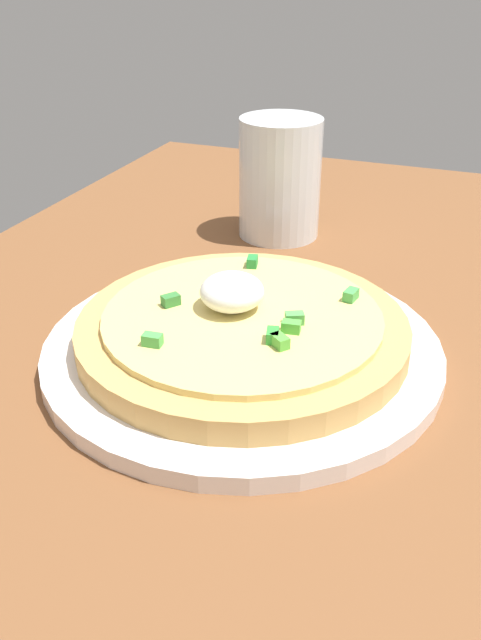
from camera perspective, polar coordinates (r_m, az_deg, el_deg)
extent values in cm
cube|color=brown|center=(49.57, 6.24, -5.80)|extent=(106.97, 75.96, 3.03)
cylinder|color=white|center=(49.49, 0.00, -2.67)|extent=(28.88, 28.88, 1.29)
cylinder|color=tan|center=(48.68, 0.00, -1.11)|extent=(23.87, 23.87, 1.84)
cylinder|color=#E7CC75|center=(48.10, 0.00, 0.09)|extent=(20.02, 20.02, 0.49)
ellipsoid|color=white|center=(48.48, -0.72, 2.39)|extent=(4.64, 4.64, 2.59)
cube|color=#288B3C|center=(55.38, 1.00, 4.93)|extent=(1.43, 1.07, 0.80)
cube|color=green|center=(50.66, 9.25, 2.10)|extent=(1.40, 1.02, 0.80)
cube|color=green|center=(44.88, 2.71, -1.31)|extent=(1.44, 1.10, 0.80)
cube|color=green|center=(45.97, 4.27, -0.56)|extent=(0.96, 1.37, 0.80)
cube|color=#368039|center=(49.51, -5.87, 1.67)|extent=(1.50, 1.40, 0.80)
cube|color=#54B53F|center=(44.26, 3.32, -1.80)|extent=(1.42, 1.50, 0.80)
cube|color=#4BAD4E|center=(44.72, -7.41, -1.66)|extent=(0.91, 1.34, 0.80)
cube|color=#53AC50|center=(47.44, 4.74, 0.42)|extent=(1.28, 1.50, 0.80)
cylinder|color=silver|center=(69.74, 3.32, 11.79)|extent=(8.22, 8.22, 11.92)
cylinder|color=orange|center=(70.13, 3.29, 10.80)|extent=(7.23, 7.23, 8.57)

